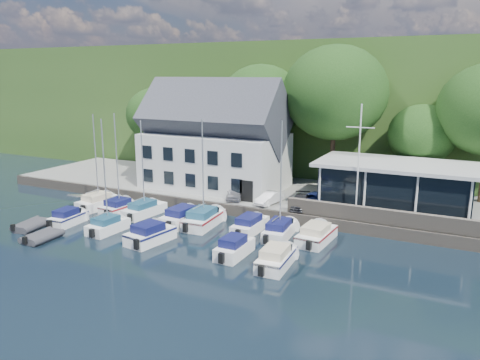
{
  "coord_description": "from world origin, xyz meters",
  "views": [
    {
      "loc": [
        16.23,
        -24.79,
        12.52
      ],
      "look_at": [
        -0.44,
        9.0,
        3.87
      ],
      "focal_mm": 35.0,
      "sensor_mm": 36.0,
      "label": 1
    }
  ],
  "objects_px": {
    "car_silver": "(235,193)",
    "boat_r2_0": "(68,216)",
    "boat_r1_0": "(96,162)",
    "boat_r1_2": "(143,170)",
    "boat_r1_1": "(117,167)",
    "boat_r2_3": "(234,246)",
    "dinghy_1": "(42,235)",
    "boat_r2_2": "(150,232)",
    "club_pavilion": "(396,186)",
    "dinghy_0": "(31,224)",
    "boat_r1_7": "(317,233)",
    "car_blue": "(314,200)",
    "car_white": "(270,198)",
    "boat_r1_6": "(281,184)",
    "car_dgrey": "(300,202)",
    "boat_r1_4": "(203,171)",
    "boat_r2_4": "(276,256)",
    "boat_r1_3": "(183,215)",
    "boat_r2_1": "(105,182)",
    "flagpole": "(358,162)",
    "boat_r1_5": "(250,223)"
  },
  "relations": [
    {
      "from": "boat_r1_0",
      "to": "boat_r1_7",
      "type": "xyz_separation_m",
      "value": [
        21.24,
        0.32,
        -3.75
      ]
    },
    {
      "from": "boat_r2_2",
      "to": "dinghy_1",
      "type": "height_order",
      "value": "boat_r2_2"
    },
    {
      "from": "boat_r2_0",
      "to": "boat_r2_4",
      "type": "height_order",
      "value": "boat_r2_4"
    },
    {
      "from": "boat_r1_0",
      "to": "boat_r1_7",
      "type": "height_order",
      "value": "boat_r1_0"
    },
    {
      "from": "boat_r1_1",
      "to": "boat_r1_4",
      "type": "xyz_separation_m",
      "value": [
        8.74,
        0.28,
        0.45
      ]
    },
    {
      "from": "boat_r2_1",
      "to": "boat_r2_3",
      "type": "distance_m",
      "value": 11.93
    },
    {
      "from": "car_dgrey",
      "to": "dinghy_1",
      "type": "bearing_deg",
      "value": -151.14
    },
    {
      "from": "boat_r1_7",
      "to": "boat_r2_4",
      "type": "relative_size",
      "value": 1.05
    },
    {
      "from": "boat_r1_3",
      "to": "car_dgrey",
      "type": "bearing_deg",
      "value": 39.19
    },
    {
      "from": "club_pavilion",
      "to": "dinghy_0",
      "type": "bearing_deg",
      "value": -149.54
    },
    {
      "from": "club_pavilion",
      "to": "boat_r2_2",
      "type": "height_order",
      "value": "club_pavilion"
    },
    {
      "from": "club_pavilion",
      "to": "boat_r1_2",
      "type": "relative_size",
      "value": 1.58
    },
    {
      "from": "boat_r1_6",
      "to": "boat_r2_1",
      "type": "relative_size",
      "value": 1.04
    },
    {
      "from": "car_blue",
      "to": "boat_r1_1",
      "type": "xyz_separation_m",
      "value": [
        -16.34,
        -6.33,
        2.58
      ]
    },
    {
      "from": "boat_r1_1",
      "to": "boat_r1_5",
      "type": "distance_m",
      "value": 13.34
    },
    {
      "from": "flagpole",
      "to": "boat_r2_1",
      "type": "distance_m",
      "value": 20.13
    },
    {
      "from": "car_silver",
      "to": "boat_r2_0",
      "type": "xyz_separation_m",
      "value": [
        -10.59,
        -10.31,
        -0.88
      ]
    },
    {
      "from": "car_white",
      "to": "boat_r2_3",
      "type": "xyz_separation_m",
      "value": [
        1.6,
        -10.19,
        -0.8
      ]
    },
    {
      "from": "boat_r1_3",
      "to": "boat_r2_1",
      "type": "relative_size",
      "value": 0.76
    },
    {
      "from": "dinghy_0",
      "to": "dinghy_1",
      "type": "height_order",
      "value": "dinghy_0"
    },
    {
      "from": "boat_r1_0",
      "to": "boat_r1_2",
      "type": "relative_size",
      "value": 1.07
    },
    {
      "from": "car_white",
      "to": "boat_r2_1",
      "type": "height_order",
      "value": "boat_r2_1"
    },
    {
      "from": "car_dgrey",
      "to": "boat_r1_4",
      "type": "relative_size",
      "value": 0.4
    },
    {
      "from": "club_pavilion",
      "to": "boat_r1_4",
      "type": "height_order",
      "value": "boat_r1_4"
    },
    {
      "from": "flagpole",
      "to": "boat_r1_7",
      "type": "height_order",
      "value": "flagpole"
    },
    {
      "from": "club_pavilion",
      "to": "boat_r1_5",
      "type": "xyz_separation_m",
      "value": [
        -9.93,
        -8.21,
        -2.35
      ]
    },
    {
      "from": "club_pavilion",
      "to": "boat_r1_4",
      "type": "distance_m",
      "value": 16.55
    },
    {
      "from": "boat_r2_3",
      "to": "boat_r2_4",
      "type": "bearing_deg",
      "value": -6.0
    },
    {
      "from": "boat_r2_1",
      "to": "boat_r2_2",
      "type": "height_order",
      "value": "boat_r2_1"
    },
    {
      "from": "dinghy_0",
      "to": "dinghy_1",
      "type": "distance_m",
      "value": 3.41
    },
    {
      "from": "dinghy_0",
      "to": "boat_r1_7",
      "type": "bearing_deg",
      "value": 8.79
    },
    {
      "from": "boat_r2_0",
      "to": "boat_r2_4",
      "type": "bearing_deg",
      "value": -5.6
    },
    {
      "from": "car_white",
      "to": "car_dgrey",
      "type": "xyz_separation_m",
      "value": [
        2.87,
        0.01,
        0.0
      ]
    },
    {
      "from": "boat_r1_4",
      "to": "car_silver",
      "type": "bearing_deg",
      "value": 84.77
    },
    {
      "from": "dinghy_0",
      "to": "boat_r2_1",
      "type": "bearing_deg",
      "value": 9.3
    },
    {
      "from": "boat_r1_4",
      "to": "boat_r2_3",
      "type": "distance_m",
      "value": 8.16
    },
    {
      "from": "boat_r1_0",
      "to": "dinghy_1",
      "type": "relative_size",
      "value": 2.8
    },
    {
      "from": "car_white",
      "to": "boat_r1_6",
      "type": "relative_size",
      "value": 0.39
    },
    {
      "from": "boat_r1_3",
      "to": "dinghy_0",
      "type": "relative_size",
      "value": 1.91
    },
    {
      "from": "boat_r1_1",
      "to": "boat_r2_3",
      "type": "distance_m",
      "value": 15.17
    },
    {
      "from": "car_blue",
      "to": "boat_r1_4",
      "type": "distance_m",
      "value": 10.18
    },
    {
      "from": "boat_r2_2",
      "to": "club_pavilion",
      "type": "bearing_deg",
      "value": 50.89
    },
    {
      "from": "club_pavilion",
      "to": "boat_r2_4",
      "type": "height_order",
      "value": "club_pavilion"
    },
    {
      "from": "car_silver",
      "to": "boat_r2_3",
      "type": "distance_m",
      "value": 11.62
    },
    {
      "from": "boat_r2_3",
      "to": "boat_r2_4",
      "type": "height_order",
      "value": "boat_r2_3"
    },
    {
      "from": "club_pavilion",
      "to": "boat_r2_2",
      "type": "xyz_separation_m",
      "value": [
        -15.66,
        -13.78,
        -2.28
      ]
    },
    {
      "from": "boat_r2_0",
      "to": "boat_r2_3",
      "type": "height_order",
      "value": "boat_r2_3"
    },
    {
      "from": "boat_r1_1",
      "to": "boat_r1_7",
      "type": "distance_m",
      "value": 18.72
    },
    {
      "from": "car_blue",
      "to": "boat_r1_2",
      "type": "bearing_deg",
      "value": -148.11
    },
    {
      "from": "car_dgrey",
      "to": "boat_r1_7",
      "type": "bearing_deg",
      "value": -70.68
    }
  ]
}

